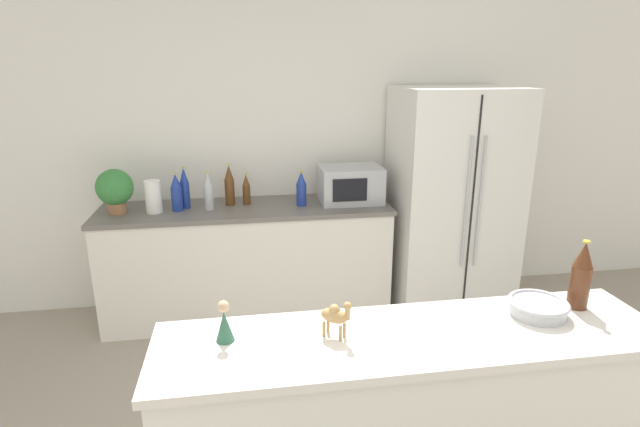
{
  "coord_description": "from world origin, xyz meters",
  "views": [
    {
      "loc": [
        -0.4,
        -1.32,
        1.97
      ],
      "look_at": [
        0.03,
        1.36,
        1.14
      ],
      "focal_mm": 28.0,
      "sensor_mm": 36.0,
      "label": 1
    }
  ],
  "objects_px": {
    "back_bottle_0": "(209,191)",
    "back_bottle_4": "(185,188)",
    "back_bottle_3": "(246,190)",
    "wise_man_figurine_blue": "(224,324)",
    "camel_figurine": "(336,315)",
    "potted_plant": "(115,189)",
    "paper_towel_roll": "(153,197)",
    "back_bottle_1": "(176,193)",
    "refrigerator": "(451,201)",
    "back_bottle_2": "(301,189)",
    "back_bottle_5": "(229,186)",
    "microwave": "(350,184)",
    "wine_bottle": "(581,276)",
    "fruit_bowl": "(538,307)"
  },
  "relations": [
    {
      "from": "back_bottle_5",
      "to": "wine_bottle",
      "type": "height_order",
      "value": "wine_bottle"
    },
    {
      "from": "back_bottle_0",
      "to": "wise_man_figurine_blue",
      "type": "xyz_separation_m",
      "value": [
        0.16,
        -1.98,
        -0.01
      ]
    },
    {
      "from": "back_bottle_4",
      "to": "fruit_bowl",
      "type": "distance_m",
      "value": 2.62
    },
    {
      "from": "microwave",
      "to": "back_bottle_2",
      "type": "relative_size",
      "value": 1.75
    },
    {
      "from": "back_bottle_1",
      "to": "back_bottle_2",
      "type": "distance_m",
      "value": 0.93
    },
    {
      "from": "camel_figurine",
      "to": "back_bottle_4",
      "type": "bearing_deg",
      "value": 109.93
    },
    {
      "from": "back_bottle_3",
      "to": "back_bottle_4",
      "type": "relative_size",
      "value": 0.77
    },
    {
      "from": "back_bottle_4",
      "to": "back_bottle_5",
      "type": "relative_size",
      "value": 0.99
    },
    {
      "from": "potted_plant",
      "to": "fruit_bowl",
      "type": "height_order",
      "value": "potted_plant"
    },
    {
      "from": "back_bottle_2",
      "to": "fruit_bowl",
      "type": "xyz_separation_m",
      "value": [
        0.75,
        -1.98,
        -0.04
      ]
    },
    {
      "from": "potted_plant",
      "to": "microwave",
      "type": "bearing_deg",
      "value": 1.58
    },
    {
      "from": "microwave",
      "to": "back_bottle_0",
      "type": "distance_m",
      "value": 1.09
    },
    {
      "from": "camel_figurine",
      "to": "potted_plant",
      "type": "bearing_deg",
      "value": 121.53
    },
    {
      "from": "back_bottle_5",
      "to": "back_bottle_1",
      "type": "bearing_deg",
      "value": -166.23
    },
    {
      "from": "fruit_bowl",
      "to": "wise_man_figurine_blue",
      "type": "bearing_deg",
      "value": -179.95
    },
    {
      "from": "back_bottle_5",
      "to": "wine_bottle",
      "type": "bearing_deg",
      "value": -53.75
    },
    {
      "from": "back_bottle_1",
      "to": "refrigerator",
      "type": "bearing_deg",
      "value": -1.3
    },
    {
      "from": "back_bottle_1",
      "to": "back_bottle_0",
      "type": "bearing_deg",
      "value": -2.55
    },
    {
      "from": "paper_towel_roll",
      "to": "back_bottle_5",
      "type": "height_order",
      "value": "back_bottle_5"
    },
    {
      "from": "back_bottle_0",
      "to": "back_bottle_4",
      "type": "distance_m",
      "value": 0.2
    },
    {
      "from": "back_bottle_5",
      "to": "fruit_bowl",
      "type": "height_order",
      "value": "back_bottle_5"
    },
    {
      "from": "paper_towel_roll",
      "to": "camel_figurine",
      "type": "height_order",
      "value": "paper_towel_roll"
    },
    {
      "from": "back_bottle_1",
      "to": "back_bottle_5",
      "type": "height_order",
      "value": "back_bottle_5"
    },
    {
      "from": "back_bottle_3",
      "to": "back_bottle_5",
      "type": "distance_m",
      "value": 0.13
    },
    {
      "from": "back_bottle_0",
      "to": "wine_bottle",
      "type": "xyz_separation_m",
      "value": [
        1.65,
        -1.94,
        0.06
      ]
    },
    {
      "from": "paper_towel_roll",
      "to": "microwave",
      "type": "height_order",
      "value": "microwave"
    },
    {
      "from": "back_bottle_1",
      "to": "wise_man_figurine_blue",
      "type": "height_order",
      "value": "back_bottle_1"
    },
    {
      "from": "microwave",
      "to": "fruit_bowl",
      "type": "bearing_deg",
      "value": -80.12
    },
    {
      "from": "back_bottle_0",
      "to": "back_bottle_4",
      "type": "height_order",
      "value": "back_bottle_4"
    },
    {
      "from": "microwave",
      "to": "wise_man_figurine_blue",
      "type": "relative_size",
      "value": 2.89
    },
    {
      "from": "paper_towel_roll",
      "to": "wise_man_figurine_blue",
      "type": "height_order",
      "value": "paper_towel_roll"
    },
    {
      "from": "back_bottle_1",
      "to": "back_bottle_3",
      "type": "relative_size",
      "value": 1.19
    },
    {
      "from": "wine_bottle",
      "to": "back_bottle_5",
      "type": "bearing_deg",
      "value": 126.25
    },
    {
      "from": "back_bottle_2",
      "to": "wise_man_figurine_blue",
      "type": "height_order",
      "value": "back_bottle_2"
    },
    {
      "from": "potted_plant",
      "to": "back_bottle_3",
      "type": "height_order",
      "value": "potted_plant"
    },
    {
      "from": "paper_towel_roll",
      "to": "back_bottle_3",
      "type": "bearing_deg",
      "value": 10.0
    },
    {
      "from": "paper_towel_roll",
      "to": "wise_man_figurine_blue",
      "type": "bearing_deg",
      "value": -74.11
    },
    {
      "from": "wine_bottle",
      "to": "wise_man_figurine_blue",
      "type": "bearing_deg",
      "value": -178.6
    },
    {
      "from": "back_bottle_2",
      "to": "wine_bottle",
      "type": "height_order",
      "value": "wine_bottle"
    },
    {
      "from": "potted_plant",
      "to": "back_bottle_1",
      "type": "distance_m",
      "value": 0.43
    },
    {
      "from": "microwave",
      "to": "back_bottle_4",
      "type": "relative_size",
      "value": 1.51
    },
    {
      "from": "back_bottle_5",
      "to": "fruit_bowl",
      "type": "distance_m",
      "value": 2.45
    },
    {
      "from": "back_bottle_3",
      "to": "wine_bottle",
      "type": "distance_m",
      "value": 2.47
    },
    {
      "from": "potted_plant",
      "to": "wine_bottle",
      "type": "height_order",
      "value": "wine_bottle"
    },
    {
      "from": "paper_towel_roll",
      "to": "back_bottle_2",
      "type": "bearing_deg",
      "value": 0.92
    },
    {
      "from": "back_bottle_1",
      "to": "back_bottle_4",
      "type": "relative_size",
      "value": 0.91
    },
    {
      "from": "back_bottle_1",
      "to": "back_bottle_3",
      "type": "distance_m",
      "value": 0.52
    },
    {
      "from": "back_bottle_0",
      "to": "back_bottle_2",
      "type": "height_order",
      "value": "back_bottle_0"
    },
    {
      "from": "back_bottle_0",
      "to": "camel_figurine",
      "type": "distance_m",
      "value": 2.1
    },
    {
      "from": "microwave",
      "to": "back_bottle_1",
      "type": "relative_size",
      "value": 1.66
    }
  ]
}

